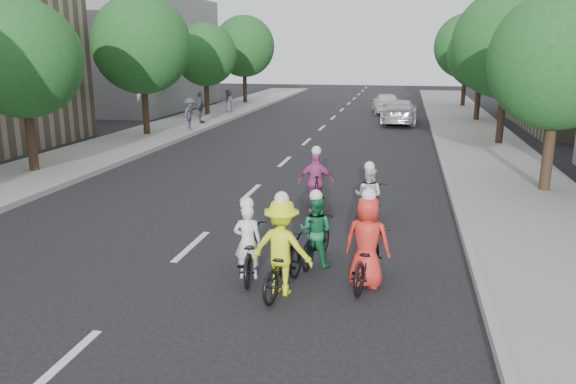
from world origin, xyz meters
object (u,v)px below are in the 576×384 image
(cyclist_0, at_px, (282,256))
(follow_car_trail, at_px, (386,103))
(spectator_2, at_px, (229,101))
(cyclist_1, at_px, (368,201))
(spectator_0, at_px, (190,114))
(cyclist_5, at_px, (249,250))
(cyclist_3, at_px, (316,236))
(cyclist_2, at_px, (316,187))
(follow_car_lead, at_px, (399,112))
(spectator_1, at_px, (200,108))
(cyclist_4, at_px, (367,252))

(cyclist_0, distance_m, follow_car_trail, 30.18)
(follow_car_trail, relative_size, spectator_2, 2.72)
(cyclist_0, bearing_deg, cyclist_1, -97.07)
(spectator_0, bearing_deg, cyclist_1, -139.99)
(cyclist_0, height_order, follow_car_trail, cyclist_0)
(cyclist_0, relative_size, cyclist_5, 1.04)
(cyclist_0, relative_size, cyclist_3, 1.14)
(cyclist_2, xyz_separation_m, follow_car_lead, (1.90, 19.34, 0.06))
(cyclist_5, distance_m, spectator_2, 28.25)
(cyclist_1, xyz_separation_m, spectator_1, (-10.79, 17.08, 0.46))
(follow_car_trail, distance_m, spectator_2, 10.78)
(cyclist_4, xyz_separation_m, follow_car_trail, (-0.75, 29.53, 0.07))
(spectator_2, bearing_deg, cyclist_5, 174.36)
(follow_car_trail, bearing_deg, cyclist_1, 84.75)
(cyclist_3, distance_m, follow_car_lead, 23.21)
(cyclist_1, xyz_separation_m, spectator_2, (-10.93, 22.89, 0.35))
(cyclist_0, xyz_separation_m, cyclist_5, (-0.79, 0.58, -0.15))
(cyclist_5, bearing_deg, cyclist_0, 133.23)
(cyclist_2, distance_m, cyclist_4, 4.99)
(cyclist_5, xyz_separation_m, spectator_1, (-8.77, 21.00, 0.49))
(cyclist_3, height_order, follow_car_lead, cyclist_3)
(follow_car_lead, distance_m, follow_car_trail, 5.58)
(follow_car_lead, distance_m, spectator_2, 11.69)
(follow_car_lead, bearing_deg, follow_car_trail, -79.24)
(cyclist_1, height_order, spectator_1, spectator_1)
(cyclist_3, xyz_separation_m, follow_car_trail, (0.34, 28.68, 0.12))
(spectator_1, bearing_deg, spectator_0, 166.47)
(cyclist_5, relative_size, spectator_1, 1.09)
(cyclist_1, bearing_deg, follow_car_trail, -77.05)
(follow_car_lead, height_order, spectator_0, spectator_0)
(cyclist_4, distance_m, follow_car_lead, 24.03)
(spectator_1, bearing_deg, follow_car_lead, -98.17)
(cyclist_2, distance_m, spectator_1, 18.74)
(spectator_1, bearing_deg, cyclist_3, -177.26)
(cyclist_4, bearing_deg, follow_car_trail, -79.00)
(follow_car_trail, bearing_deg, cyclist_4, 85.05)
(cyclist_0, height_order, cyclist_4, cyclist_0)
(follow_car_lead, bearing_deg, cyclist_5, 85.00)
(spectator_0, xyz_separation_m, spectator_1, (-0.52, 2.96, 0.04))
(cyclist_2, xyz_separation_m, cyclist_5, (-0.56, -4.75, -0.12))
(cyclist_3, distance_m, spectator_0, 19.55)
(cyclist_3, relative_size, follow_car_lead, 0.35)
(cyclist_2, relative_size, follow_car_lead, 0.36)
(cyclist_0, xyz_separation_m, cyclist_1, (1.23, 4.50, -0.12))
(spectator_1, bearing_deg, cyclist_5, 179.10)
(cyclist_5, bearing_deg, cyclist_2, -107.31)
(cyclist_0, height_order, cyclist_3, cyclist_0)
(spectator_0, bearing_deg, cyclist_0, -150.13)
(spectator_1, distance_m, spectator_2, 5.81)
(cyclist_3, height_order, spectator_0, spectator_0)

